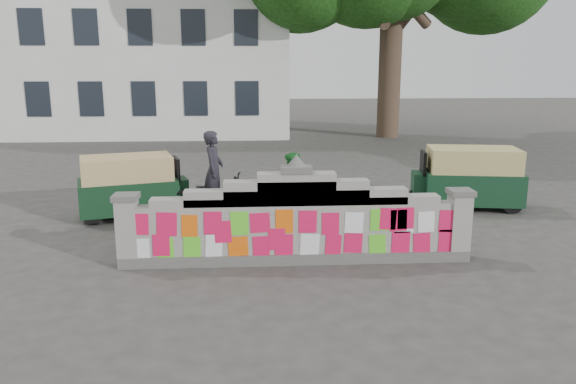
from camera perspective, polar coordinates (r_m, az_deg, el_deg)
The scene contains 8 objects.
ground at distance 10.43m, azimuth 0.83°, elevation -7.12°, with size 100.00×100.00×0.00m, color #383533.
parapet_wall at distance 10.20m, azimuth 0.85°, elevation -3.17°, with size 6.48×0.44×2.01m.
building at distance 32.37m, azimuth -15.14°, elevation 13.22°, with size 16.00×10.00×8.90m.
cyclist_bike at distance 13.27m, azimuth -7.47°, elevation -0.43°, with size 0.72×2.05×1.08m, color black.
cyclist_rider at distance 13.19m, azimuth -7.52°, elevation 1.15°, with size 0.67×0.44×1.83m, color black.
pedestrian at distance 12.46m, azimuth 0.56°, elevation 0.20°, with size 0.81×0.63×1.67m, color #21792D.
rickshaw_left at distance 13.89m, azimuth -15.68°, elevation 0.69°, with size 2.70×1.80×1.45m.
rickshaw_right at distance 14.87m, azimuth 17.91°, elevation 1.48°, with size 2.83×1.64×1.52m.
Camera 1 is at (-0.77, -9.77, 3.56)m, focal length 35.00 mm.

